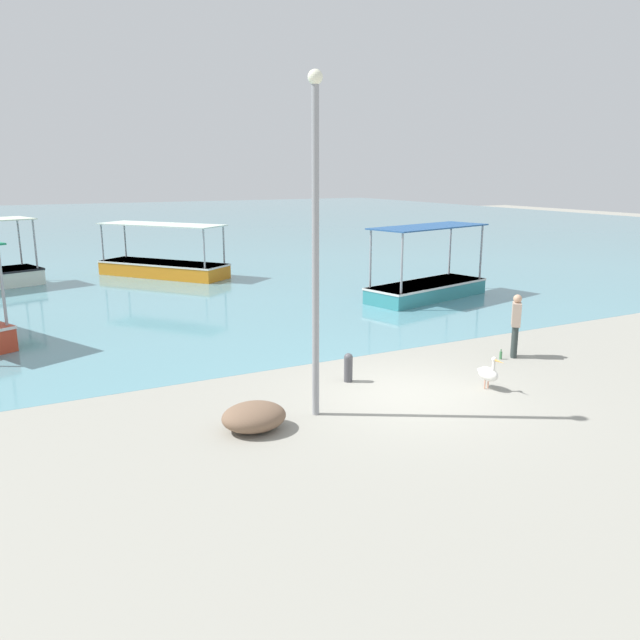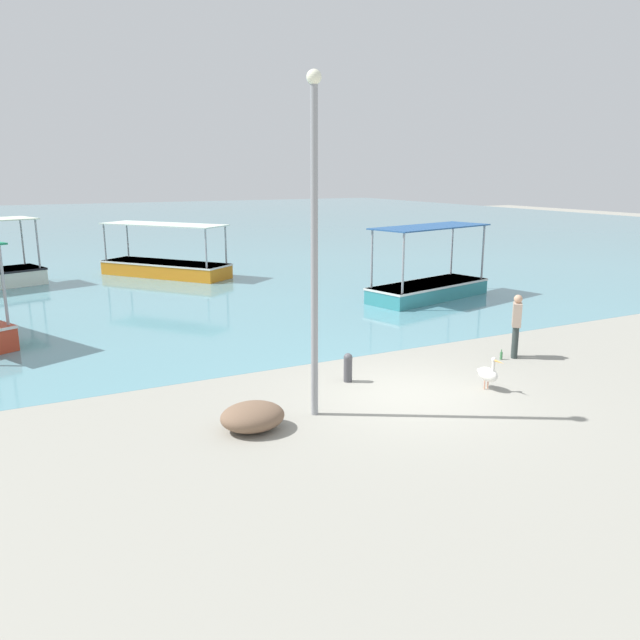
% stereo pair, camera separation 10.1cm
% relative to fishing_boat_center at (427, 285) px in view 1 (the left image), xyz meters
% --- Properties ---
extents(ground, '(120.00, 120.00, 0.00)m').
position_rel_fishing_boat_center_xyz_m(ground, '(-6.94, -8.55, -0.51)').
color(ground, gray).
extents(harbor_water, '(110.00, 90.00, 0.00)m').
position_rel_fishing_boat_center_xyz_m(harbor_water, '(-6.94, 39.45, -0.51)').
color(harbor_water, '#5B939F').
rests_on(harbor_water, ground).
extents(fishing_boat_center, '(5.59, 3.04, 2.79)m').
position_rel_fishing_boat_center_xyz_m(fishing_boat_center, '(0.00, 0.00, 0.00)').
color(fishing_boat_center, teal).
rests_on(fishing_boat_center, harbor_water).
extents(fishing_boat_far_right, '(5.34, 6.12, 2.45)m').
position_rel_fishing_boat_center_xyz_m(fishing_boat_far_right, '(-7.81, 9.96, -0.01)').
color(fishing_boat_far_right, orange).
rests_on(fishing_boat_far_right, harbor_water).
extents(pelican, '(0.29, 0.80, 0.80)m').
position_rel_fishing_boat_center_xyz_m(pelican, '(-5.12, -9.10, -0.14)').
color(pelican, '#E0997A').
rests_on(pelican, ground).
extents(lamp_post, '(0.28, 0.28, 6.60)m').
position_rel_fishing_boat_center_xyz_m(lamp_post, '(-9.26, -8.64, 3.15)').
color(lamp_post, gray).
rests_on(lamp_post, ground).
extents(mooring_bollard, '(0.21, 0.21, 0.69)m').
position_rel_fishing_boat_center_xyz_m(mooring_bollard, '(-7.66, -7.18, -0.14)').
color(mooring_bollard, '#47474C').
rests_on(mooring_bollard, ground).
extents(fisherman_standing, '(0.43, 0.44, 1.69)m').
position_rel_fishing_boat_center_xyz_m(fisherman_standing, '(-2.75, -7.47, 0.39)').
color(fisherman_standing, '#2D3735').
rests_on(fisherman_standing, ground).
extents(net_pile, '(1.25, 1.06, 0.53)m').
position_rel_fishing_boat_center_xyz_m(net_pile, '(-10.67, -8.80, -0.25)').
color(net_pile, brown).
rests_on(net_pile, ground).
extents(glass_bottle, '(0.07, 0.07, 0.27)m').
position_rel_fishing_boat_center_xyz_m(glass_bottle, '(-3.21, -7.48, -0.41)').
color(glass_bottle, '#3F7F4C').
rests_on(glass_bottle, ground).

